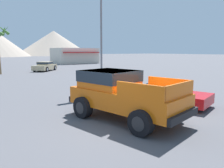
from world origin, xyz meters
TOP-DOWN VIEW (x-y plane):
  - ground_plane at (0.00, 0.00)m, footprint 320.00×320.00m
  - orange_pickup_truck at (0.13, 0.59)m, footprint 3.13×5.11m
  - red_convertible_car at (3.36, 1.32)m, footprint 3.10×4.89m
  - parked_car_tan at (4.35, 23.12)m, footprint 4.10×4.19m
  - street_lamp_post at (3.21, 6.97)m, footprint 0.90×0.24m
  - storefront_building at (15.58, 37.69)m, footprint 8.81×7.07m

SIDE VIEW (x-z plane):
  - ground_plane at x=0.00m, z-range 0.00..0.00m
  - red_convertible_car at x=3.36m, z-range -0.11..0.95m
  - parked_car_tan at x=4.35m, z-range 0.01..1.24m
  - orange_pickup_truck at x=0.13m, z-range 0.12..1.99m
  - storefront_building at x=15.58m, z-range 0.00..3.28m
  - street_lamp_post at x=3.21m, z-range 0.79..9.12m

